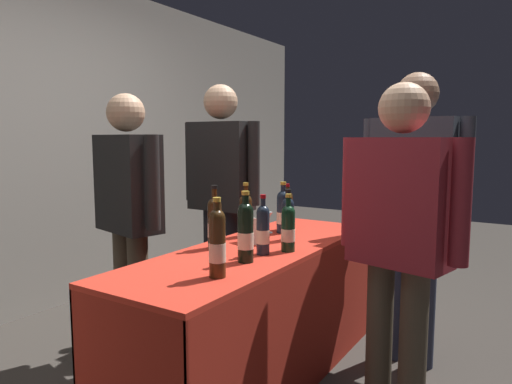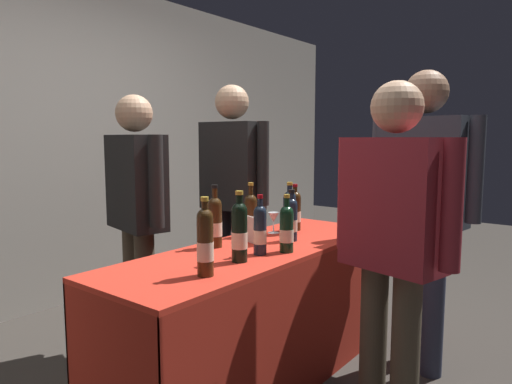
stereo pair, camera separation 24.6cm
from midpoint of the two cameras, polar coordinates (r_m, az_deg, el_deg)
ground_plane at (r=2.78m, az=2.73°, el=-22.07°), size 12.00×12.00×0.00m
back_partition at (r=3.96m, az=-21.79°, el=5.77°), size 7.69×0.12×2.62m
tasting_table at (r=2.58m, az=2.79°, el=-12.00°), size 1.86×0.62×0.75m
featured_wine_bottle at (r=2.40m, az=6.71°, el=-4.44°), size 0.07×0.07×0.30m
display_bottle_0 at (r=2.97m, az=7.15°, el=-2.25°), size 0.08×0.08×0.29m
display_bottle_1 at (r=2.49m, az=-2.23°, el=-3.63°), size 0.08×0.08×0.34m
display_bottle_2 at (r=2.77m, az=1.89°, el=-2.78°), size 0.08×0.08×0.32m
display_bottle_3 at (r=2.20m, az=1.16°, el=-4.83°), size 0.08×0.08×0.34m
display_bottle_4 at (r=2.87m, az=6.58°, el=-2.40°), size 0.08×0.08×0.32m
display_bottle_5 at (r=2.66m, az=6.98°, el=-3.27°), size 0.07×0.07×0.29m
display_bottle_6 at (r=1.98m, az=-2.70°, el=-6.09°), size 0.07×0.07×0.34m
display_bottle_7 at (r=2.34m, az=3.52°, el=-4.60°), size 0.07×0.07×0.30m
wine_glass_near_vendor at (r=2.87m, az=4.61°, el=-3.24°), size 0.07×0.07×0.13m
brochure_stand at (r=2.59m, az=2.30°, el=-4.73°), size 0.07×0.16×0.15m
vendor_presenter at (r=2.85m, az=-12.03°, el=-1.24°), size 0.30×0.60×1.59m
vendor_assistant at (r=3.22m, az=-0.72°, el=1.06°), size 0.23×0.61×1.70m
taster_foreground_right at (r=2.79m, az=22.11°, el=-0.08°), size 0.26×0.63×1.70m
taster_foreground_left at (r=2.09m, az=19.68°, el=-4.74°), size 0.30×0.58×1.57m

